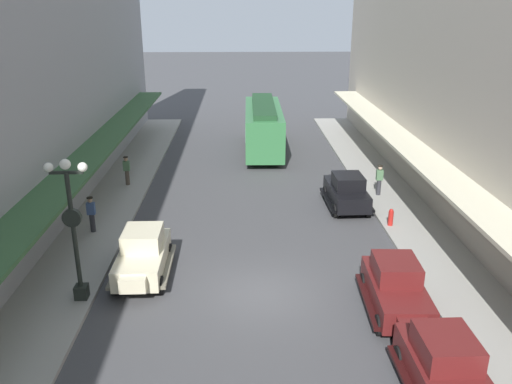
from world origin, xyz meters
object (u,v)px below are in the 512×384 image
at_px(streetcar, 263,125).
at_px(pedestrian_1, 379,180).
at_px(pedestrian_2, 127,170).
at_px(parked_car_2, 447,370).
at_px(pedestrian_0, 92,214).
at_px(lamp_post_with_clock, 73,225).
at_px(parked_car_1, 347,190).
at_px(parked_car_0, 396,287).
at_px(fire_hydrant, 391,217).
at_px(parked_car_3, 143,253).

distance_m(streetcar, pedestrian_1, 11.37).
relative_size(pedestrian_1, pedestrian_2, 1.00).
bearing_deg(parked_car_2, streetcar, 98.48).
height_order(streetcar, pedestrian_1, streetcar).
distance_m(streetcar, pedestrian_0, 16.51).
xyz_separation_m(parked_car_2, pedestrian_0, (-12.21, 11.04, 0.07)).
distance_m(lamp_post_with_clock, pedestrian_2, 12.58).
bearing_deg(pedestrian_2, lamp_post_with_clock, -86.13).
xyz_separation_m(parked_car_1, pedestrian_1, (2.06, 1.46, 0.07)).
height_order(parked_car_0, pedestrian_0, parked_car_0).
relative_size(fire_hydrant, pedestrian_2, 0.49).
bearing_deg(pedestrian_2, parked_car_2, -55.89).
relative_size(parked_car_3, pedestrian_1, 2.56).
bearing_deg(pedestrian_2, parked_car_0, -48.43).
bearing_deg(fire_hydrant, pedestrian_0, -178.78).
relative_size(parked_car_1, pedestrian_2, 2.57).
bearing_deg(lamp_post_with_clock, parked_car_3, 45.13).
xyz_separation_m(parked_car_0, pedestrian_2, (-11.81, 13.31, 0.07)).
bearing_deg(parked_car_3, pedestrian_2, 104.49).
bearing_deg(streetcar, parked_car_0, -80.15).
relative_size(parked_car_2, streetcar, 0.44).
xyz_separation_m(parked_car_3, pedestrian_1, (11.35, 8.40, 0.07)).
relative_size(parked_car_0, parked_car_1, 1.00).
distance_m(parked_car_2, lamp_post_with_clock, 12.44).
height_order(parked_car_0, lamp_post_with_clock, lamp_post_with_clock).
relative_size(pedestrian_0, pedestrian_1, 1.00).
xyz_separation_m(parked_car_1, streetcar, (-3.82, 11.15, 0.96)).
distance_m(parked_car_1, pedestrian_1, 2.53).
bearing_deg(parked_car_2, pedestrian_2, 124.11).
relative_size(parked_car_1, parked_car_3, 1.01).
bearing_deg(parked_car_1, pedestrian_0, -166.22).
height_order(parked_car_3, streetcar, streetcar).
height_order(parked_car_2, fire_hydrant, parked_car_2).
relative_size(streetcar, pedestrian_2, 5.77).
relative_size(parked_car_3, lamp_post_with_clock, 0.83).
bearing_deg(parked_car_0, pedestrian_0, 150.88).
relative_size(parked_car_0, parked_car_3, 1.01).
bearing_deg(parked_car_3, pedestrian_1, 36.51).
height_order(parked_car_1, lamp_post_with_clock, lamp_post_with_clock).
distance_m(parked_car_2, pedestrian_0, 16.46).
height_order(parked_car_3, pedestrian_1, parked_car_3).
distance_m(parked_car_0, fire_hydrant, 7.26).
height_order(parked_car_1, parked_car_2, same).
height_order(streetcar, pedestrian_0, streetcar).
relative_size(streetcar, lamp_post_with_clock, 1.87).
bearing_deg(pedestrian_1, fire_hydrant, -96.51).
bearing_deg(lamp_post_with_clock, pedestrian_2, 93.87).
xyz_separation_m(lamp_post_with_clock, pedestrian_0, (-1.11, 5.82, -1.97)).
xyz_separation_m(parked_car_0, parked_car_3, (-9.09, 2.80, 0.00)).
xyz_separation_m(pedestrian_0, pedestrian_1, (14.34, 4.47, 0.00)).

